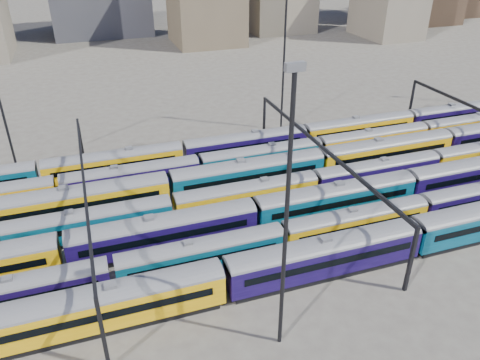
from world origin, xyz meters
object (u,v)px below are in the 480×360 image
object	(u,v)px
rake_0	(224,276)
rake_1	(422,206)
mast_2	(287,212)
rake_2	(164,229)

from	to	relation	value
rake_0	rake_1	bearing A→B (deg)	10.28
rake_0	mast_2	xyz separation A→B (m)	(3.10, -7.00, 11.07)
rake_1	rake_2	distance (m)	32.01
mast_2	rake_0	bearing A→B (deg)	113.89
rake_1	mast_2	world-z (taller)	mast_2
rake_1	rake_2	size ratio (longest dim) A/B	1.03
rake_1	mast_2	bearing A→B (deg)	-153.86
rake_0	rake_1	world-z (taller)	rake_0
rake_0	rake_2	size ratio (longest dim) A/B	1.22
rake_2	mast_2	xyz separation A→B (m)	(7.16, -17.00, 11.11)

